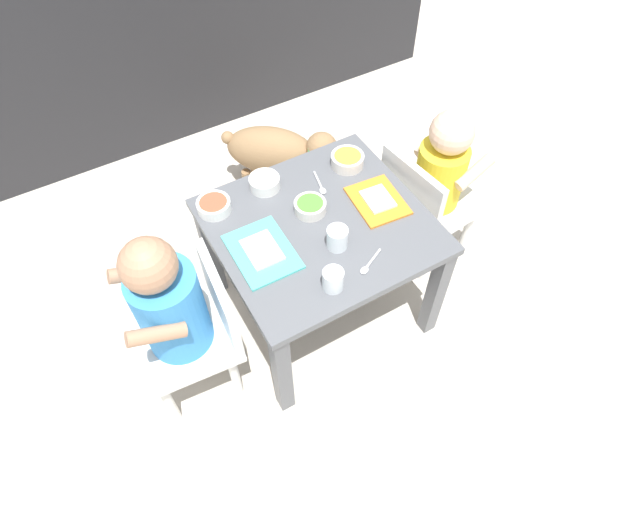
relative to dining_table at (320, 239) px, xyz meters
The scene contains 16 objects.
ground_plane 0.36m from the dining_table, ahead, with size 7.00×7.00×0.00m, color beige.
kitchen_cabinet_back 1.26m from the dining_table, 90.00° to the left, with size 2.40×0.34×0.93m, color #232326.
dining_table is the anchor object (origin of this frame).
seated_child_left 0.46m from the dining_table, behind, with size 0.30×0.30×0.67m.
seated_child_right 0.46m from the dining_table, ahead, with size 0.31×0.31×0.61m.
dog 0.62m from the dining_table, 75.56° to the left, with size 0.40×0.37×0.31m.
food_tray_left 0.21m from the dining_table, behind, with size 0.16×0.21×0.02m.
food_tray_right 0.21m from the dining_table, ahead, with size 0.16×0.19×0.02m.
water_cup_left 0.14m from the dining_table, 91.64° to the right, with size 0.06×0.06×0.06m.
water_cup_right 0.24m from the dining_table, 111.46° to the right, with size 0.06×0.06×0.06m.
veggie_bowl_far 0.27m from the dining_table, 40.44° to the left, with size 0.10×0.10×0.04m.
veggie_bowl_near 0.24m from the dining_table, 108.73° to the left, with size 0.09×0.09×0.04m.
cereal_bowl_left_side 0.32m from the dining_table, 140.13° to the left, with size 0.10×0.10×0.03m.
cereal_bowl_right_side 0.11m from the dining_table, 89.72° to the left, with size 0.09×0.09×0.03m.
spoon_by_left_tray 0.17m from the dining_table, 59.49° to the left, with size 0.03×0.10×0.01m.
spoon_by_right_tray 0.21m from the dining_table, 78.32° to the right, with size 0.09×0.06×0.01m.
Camera 1 is at (-0.51, -0.87, 1.59)m, focal length 30.05 mm.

